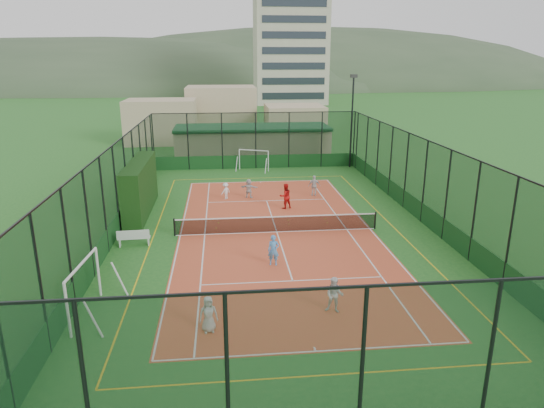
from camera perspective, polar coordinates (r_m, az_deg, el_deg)
The scene contains 20 objects.
ground at distance 27.91m, azimuth 0.57°, elevation -3.34°, with size 300.00×300.00×0.00m, color #226323.
court_slab at distance 27.91m, azimuth 0.57°, elevation -3.33°, with size 11.17×23.97×0.01m, color #C64E2C.
tennis_net at distance 27.73m, azimuth 0.57°, elevation -2.31°, with size 11.67×0.12×1.06m, color black, non-canonical shape.
perimeter_fence at distance 27.15m, azimuth 0.59°, elevation 1.62°, with size 18.12×34.12×5.00m, color black, non-canonical shape.
floodlight_ne at distance 44.51m, azimuth 9.36°, elevation 9.52°, with size 0.60×0.26×8.25m, color black, non-canonical shape.
clubhouse at distance 48.79m, azimuth -2.33°, elevation 7.32°, with size 15.20×7.20×3.15m, color tan, non-canonical shape.
apartment_tower at distance 109.19m, azimuth 2.14°, elevation 19.64°, with size 15.00×12.00×30.00m, color beige.
distant_hills at distance 176.32m, azimuth -5.03°, elevation 13.64°, with size 200.00×60.00×24.00m, color #384C33, non-canonical shape.
hedge_left at distance 32.17m, azimuth -15.25°, elevation 1.90°, with size 1.14×7.58×3.32m, color black.
white_bench at distance 26.83m, azimuth -15.94°, elevation -3.78°, with size 1.69×0.47×0.95m, color white, non-canonical shape.
futsal_goal_near at distance 20.24m, azimuth -21.23°, elevation -9.39°, with size 0.97×3.32×2.14m, color white, non-canonical shape.
futsal_goal_far at distance 43.15m, azimuth -2.16°, elevation 5.16°, with size 2.79×0.81×1.80m, color white, non-canonical shape.
child_near_left at distance 18.16m, azimuth -7.49°, elevation -12.74°, with size 0.68×0.44×1.39m, color silver.
child_near_mid at distance 23.36m, azimuth 0.18°, elevation -5.46°, with size 0.55×0.36×1.50m, color #4E99DE.
child_near_right at distance 19.39m, azimuth 7.37°, elevation -10.58°, with size 0.71×0.55×1.46m, color silver.
child_far_left at distance 34.40m, azimuth -5.48°, elevation 1.55°, with size 0.76×0.44×1.18m, color white.
child_far_right at distance 35.16m, azimuth 4.99°, elevation 2.16°, with size 0.88×0.36×1.49m, color silver.
child_far_back at distance 34.60m, azimuth -2.74°, elevation 1.85°, with size 1.26×0.40×1.36m, color silver.
coach at distance 32.05m, azimuth 1.58°, elevation 0.94°, with size 0.82×0.64×1.69m, color red.
tennis_balls at distance 29.37m, azimuth 0.70°, elevation -2.21°, with size 6.79×1.11×0.07m.
Camera 1 is at (-2.95, -26.03, 9.62)m, focal length 32.00 mm.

